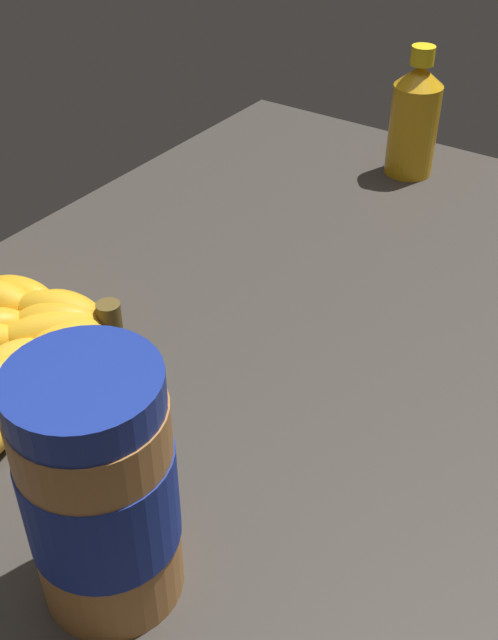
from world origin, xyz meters
The scene contains 3 objects.
ground_plane centered at (0.00, 0.00, -1.59)cm, with size 98.03×61.48×3.17cm, color #38332D.
peanut_butter_jar centered at (-19.73, -4.86, 7.76)cm, with size 8.25×8.25×15.78cm.
honey_bottle centered at (39.64, 4.33, 6.41)cm, with size 5.38×5.38×14.30cm.
Camera 1 is at (-37.67, -26.71, 39.24)cm, focal length 43.28 mm.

